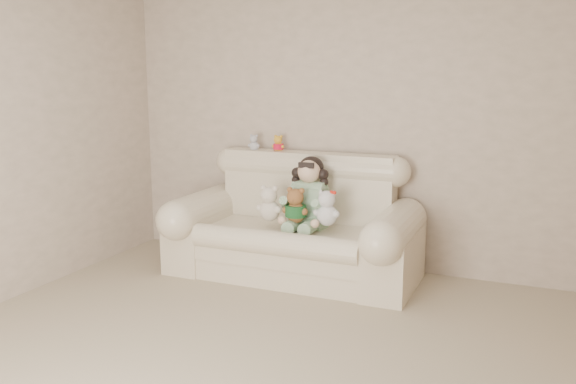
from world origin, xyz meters
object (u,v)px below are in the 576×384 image
at_px(sofa, 293,217).
at_px(white_cat, 327,204).
at_px(seated_child, 309,192).
at_px(brown_teddy, 296,202).
at_px(cream_teddy, 270,200).

bearing_deg(sofa, white_cat, -15.51).
bearing_deg(seated_child, brown_teddy, -96.02).
relative_size(sofa, seated_child, 3.40).
bearing_deg(brown_teddy, cream_teddy, -150.88).
bearing_deg(cream_teddy, white_cat, 1.93).
bearing_deg(seated_child, white_cat, -31.04).
distance_m(sofa, seated_child, 0.26).
relative_size(sofa, white_cat, 6.00).
height_order(sofa, cream_teddy, sofa).
relative_size(brown_teddy, cream_teddy, 0.99).
distance_m(brown_teddy, cream_teddy, 0.23).
xyz_separation_m(brown_teddy, white_cat, (0.27, 0.02, 0.00)).
height_order(white_cat, cream_teddy, cream_teddy).
bearing_deg(sofa, seated_child, 33.75).
xyz_separation_m(seated_child, cream_teddy, (-0.27, -0.21, -0.05)).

